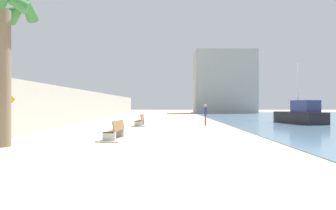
{
  "coord_description": "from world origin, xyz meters",
  "views": [
    {
      "loc": [
        0.94,
        -10.55,
        1.78
      ],
      "look_at": [
        1.05,
        17.75,
        1.7
      ],
      "focal_mm": 30.01,
      "sensor_mm": 36.0,
      "label": 1
    }
  ],
  "objects_px": {
    "bench_far": "(139,123)",
    "pedestrian_sign": "(5,110)",
    "person_walking": "(204,113)",
    "boat_nearest": "(300,115)",
    "palm_tree": "(2,26)",
    "bench_near": "(113,135)"
  },
  "relations": [
    {
      "from": "bench_near",
      "to": "boat_nearest",
      "type": "distance_m",
      "value": 18.54
    },
    {
      "from": "pedestrian_sign",
      "to": "palm_tree",
      "type": "bearing_deg",
      "value": -64.85
    },
    {
      "from": "palm_tree",
      "to": "boat_nearest",
      "type": "distance_m",
      "value": 23.6
    },
    {
      "from": "palm_tree",
      "to": "pedestrian_sign",
      "type": "xyz_separation_m",
      "value": [
        -0.54,
        1.14,
        -3.53
      ]
    },
    {
      "from": "bench_far",
      "to": "pedestrian_sign",
      "type": "bearing_deg",
      "value": -117.7
    },
    {
      "from": "bench_near",
      "to": "person_walking",
      "type": "bearing_deg",
      "value": 58.83
    },
    {
      "from": "palm_tree",
      "to": "boat_nearest",
      "type": "xyz_separation_m",
      "value": [
        18.88,
        13.51,
        -4.21
      ]
    },
    {
      "from": "palm_tree",
      "to": "bench_far",
      "type": "distance_m",
      "value": 12.83
    },
    {
      "from": "bench_near",
      "to": "pedestrian_sign",
      "type": "xyz_separation_m",
      "value": [
        -4.79,
        -0.99,
        1.27
      ]
    },
    {
      "from": "boat_nearest",
      "to": "pedestrian_sign",
      "type": "distance_m",
      "value": 23.03
    },
    {
      "from": "person_walking",
      "to": "boat_nearest",
      "type": "xyz_separation_m",
      "value": [
        8.86,
        1.83,
        -0.23
      ]
    },
    {
      "from": "bench_near",
      "to": "boat_nearest",
      "type": "height_order",
      "value": "boat_nearest"
    },
    {
      "from": "person_walking",
      "to": "pedestrian_sign",
      "type": "relative_size",
      "value": 0.73
    },
    {
      "from": "bench_far",
      "to": "person_walking",
      "type": "distance_m",
      "value": 5.52
    },
    {
      "from": "palm_tree",
      "to": "person_walking",
      "type": "relative_size",
      "value": 3.97
    },
    {
      "from": "palm_tree",
      "to": "bench_far",
      "type": "xyz_separation_m",
      "value": [
        4.62,
        10.97,
        -4.8
      ]
    },
    {
      "from": "boat_nearest",
      "to": "bench_near",
      "type": "bearing_deg",
      "value": -142.13
    },
    {
      "from": "bench_near",
      "to": "pedestrian_sign",
      "type": "distance_m",
      "value": 5.05
    },
    {
      "from": "palm_tree",
      "to": "pedestrian_sign",
      "type": "distance_m",
      "value": 3.75
    },
    {
      "from": "bench_near",
      "to": "person_walking",
      "type": "distance_m",
      "value": 11.19
    },
    {
      "from": "bench_far",
      "to": "pedestrian_sign",
      "type": "relative_size",
      "value": 0.88
    },
    {
      "from": "bench_far",
      "to": "palm_tree",
      "type": "bearing_deg",
      "value": -112.85
    }
  ]
}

